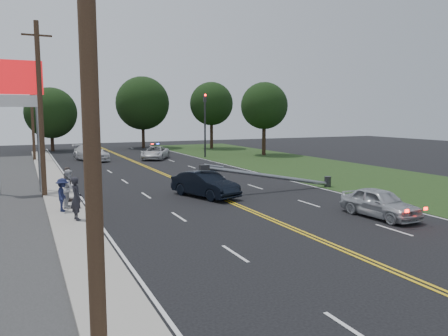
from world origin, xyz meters
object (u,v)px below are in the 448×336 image
fallen_streetlight (277,177)px  bystander_d (68,184)px  traffic_signal (205,120)px  waiting_sedan (380,203)px  utility_pole_far (32,111)px  emergency_b (91,153)px  bystander_a (76,198)px  pylon_sign (15,94)px  emergency_a (155,153)px  crashed_sedan (205,184)px  bystander_c (63,195)px  utility_pole_near (90,97)px  bystander_b (69,188)px  utility_pole_mid (40,109)px

fallen_streetlight → bystander_d: (-12.31, 1.52, 0.14)m
traffic_signal → waiting_sedan: bearing=-96.6°
utility_pole_far → emergency_b: size_ratio=1.78×
emergency_b → bystander_a: size_ratio=2.88×
emergency_b → pylon_sign: bearing=-124.1°
traffic_signal → emergency_a: traffic_signal is taller
fallen_streetlight → emergency_a: (-1.55, 22.32, -0.24)m
utility_pole_far → crashed_sedan: 27.58m
bystander_a → bystander_c: 2.12m
emergency_a → bystander_c: (-11.23, -23.32, 0.26)m
fallen_streetlight → crashed_sedan: size_ratio=2.06×
bystander_c → waiting_sedan: bearing=-106.1°
pylon_sign → utility_pole_near: bearing=-86.6°
pylon_sign → bystander_d: 7.08m
crashed_sedan → emergency_b: emergency_b is taller
traffic_signal → crashed_sedan: traffic_signal is taller
utility_pole_far → utility_pole_near: bearing=-90.0°
bystander_d → bystander_c: bearing=-170.3°
fallen_streetlight → bystander_d: bearing=173.0°
traffic_signal → crashed_sedan: (-8.97, -21.86, -3.46)m
bystander_b → bystander_c: bearing=173.8°
crashed_sedan → bystander_d: bystander_d is taller
waiting_sedan → bystander_b: 15.25m
pylon_sign → bystander_b: pylon_sign is taller
utility_pole_near → waiting_sedan: bearing=29.7°
utility_pole_far → bystander_a: size_ratio=5.13×
traffic_signal → bystander_c: traffic_signal is taller
bystander_a → emergency_b: bearing=-20.1°
utility_pole_mid → emergency_a: utility_pole_mid is taller
utility_pole_mid → emergency_b: size_ratio=1.78×
traffic_signal → pylon_sign: bearing=-139.6°
traffic_signal → bystander_b: traffic_signal is taller
bystander_c → emergency_b: bearing=0.5°
bystander_a → bystander_c: size_ratio=1.20×
traffic_signal → emergency_b: size_ratio=1.25×
utility_pole_near → fallen_streetlight: bearing=50.1°
bystander_c → pylon_sign: bearing=26.7°
crashed_sedan → bystander_b: bearing=162.4°
fallen_streetlight → emergency_a: 22.37m
fallen_streetlight → bystander_a: (-12.36, -3.07, 0.18)m
bystander_c → fallen_streetlight: bearing=-74.1°
utility_pole_mid → emergency_b: 20.72m
emergency_a → bystander_a: bearing=-83.6°
bystander_b → bystander_d: bystander_b is taller
bystander_b → crashed_sedan: bearing=-70.8°
utility_pole_far → bystander_a: 29.36m
waiting_sedan → bystander_d: bystander_d is taller
emergency_a → bystander_a: size_ratio=2.50×
bystander_d → waiting_sedan: bearing=-106.3°
pylon_sign → traffic_signal: size_ratio=1.13×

